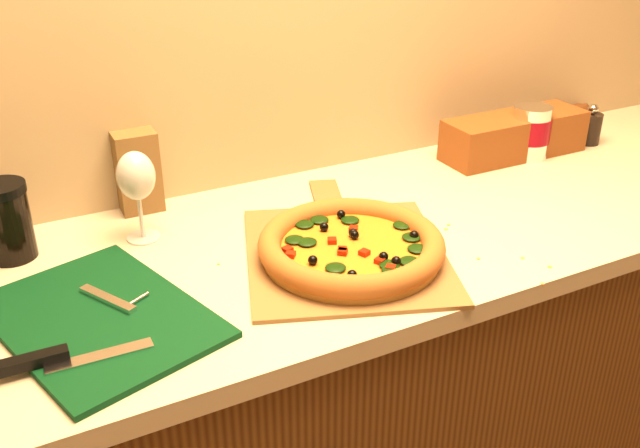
{
  "coord_description": "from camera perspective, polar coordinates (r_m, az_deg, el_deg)",
  "views": [
    {
      "loc": [
        -0.65,
        0.31,
        1.57
      ],
      "look_at": [
        -0.09,
        1.38,
        0.96
      ],
      "focal_mm": 40.0,
      "sensor_mm": 36.0,
      "label": 1
    }
  ],
  "objects": [
    {
      "name": "cabinet",
      "position": [
        1.73,
        2.0,
        -14.56
      ],
      "size": [
        2.8,
        0.65,
        0.86
      ],
      "primitive_type": "cube",
      "color": "#43230E",
      "rests_on": "ground"
    },
    {
      "name": "bottle_cap",
      "position": [
        1.26,
        -18.96,
        -6.81
      ],
      "size": [
        0.04,
        0.04,
        0.01
      ],
      "primitive_type": "cylinder",
      "rotation": [
        0.0,
        0.0,
        0.35
      ],
      "color": "black",
      "rests_on": "countertop"
    },
    {
      "name": "pizza_peel",
      "position": [
        1.38,
        1.97,
        -2.09
      ],
      "size": [
        0.49,
        0.6,
        0.01
      ],
      "rotation": [
        0.0,
        0.0,
        -0.36
      ],
      "color": "brown",
      "rests_on": "countertop"
    },
    {
      "name": "rolling_pin",
      "position": [
        2.09,
        18.81,
        7.51
      ],
      "size": [
        0.37,
        0.2,
        0.05
      ],
      "rotation": [
        0.0,
        0.0,
        0.47
      ],
      "color": "#52270E",
      "rests_on": "countertop"
    },
    {
      "name": "pepper_grinder",
      "position": [
        2.04,
        20.8,
        7.24
      ],
      "size": [
        0.06,
        0.06,
        0.11
      ],
      "color": "black",
      "rests_on": "countertop"
    },
    {
      "name": "coffee_canister",
      "position": [
        1.89,
        16.49,
        7.14
      ],
      "size": [
        0.1,
        0.1,
        0.13
      ],
      "color": "silver",
      "rests_on": "countertop"
    },
    {
      "name": "bread_bag",
      "position": [
        1.89,
        15.27,
        6.84
      ],
      "size": [
        0.38,
        0.13,
        0.11
      ],
      "primitive_type": "cube",
      "rotation": [
        0.0,
        0.0,
        -0.01
      ],
      "color": "brown",
      "rests_on": "countertop"
    },
    {
      "name": "dark_jar",
      "position": [
        1.45,
        -23.8,
        0.21
      ],
      "size": [
        0.09,
        0.09,
        0.15
      ],
      "color": "black",
      "rests_on": "countertop"
    },
    {
      "name": "cutting_board",
      "position": [
        1.23,
        -17.37,
        -7.27
      ],
      "size": [
        0.38,
        0.46,
        0.03
      ],
      "rotation": [
        0.0,
        0.0,
        0.28
      ],
      "color": "#053215",
      "rests_on": "countertop"
    },
    {
      "name": "wine_glass",
      "position": [
        1.42,
        -14.49,
        3.56
      ],
      "size": [
        0.07,
        0.07,
        0.18
      ],
      "color": "silver",
      "rests_on": "countertop"
    },
    {
      "name": "pizza",
      "position": [
        1.34,
        2.52,
        -1.79
      ],
      "size": [
        0.35,
        0.35,
        0.05
      ],
      "color": "#AA7B2A",
      "rests_on": "pizza_peel"
    },
    {
      "name": "countertop",
      "position": [
        1.47,
        2.27,
        -1.26
      ],
      "size": [
        2.84,
        0.68,
        0.04
      ],
      "primitive_type": "cube",
      "color": "#C0B596",
      "rests_on": "cabinet"
    },
    {
      "name": "paper_bag",
      "position": [
        1.56,
        -14.39,
        4.11
      ],
      "size": [
        0.09,
        0.07,
        0.18
      ],
      "primitive_type": "cube",
      "rotation": [
        0.0,
        0.0,
        -0.02
      ],
      "color": "brown",
      "rests_on": "countertop"
    }
  ]
}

